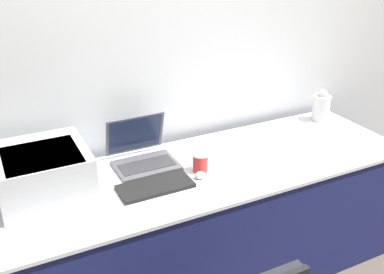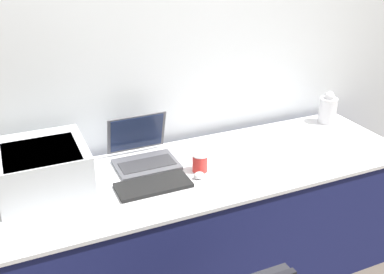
# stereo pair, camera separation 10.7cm
# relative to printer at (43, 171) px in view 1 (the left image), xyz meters

# --- Properties ---
(wall_back) EXTENTS (8.00, 0.05, 2.60)m
(wall_back) POSITION_rel_printer_xyz_m (0.86, 0.34, 0.43)
(wall_back) COLOR silver
(wall_back) RESTS_ON ground_plane
(table) EXTENTS (2.29, 0.75, 0.75)m
(table) POSITION_rel_printer_xyz_m (0.86, -0.12, -0.50)
(table) COLOR #191E51
(table) RESTS_ON ground_plane
(printer) EXTENTS (0.43, 0.43, 0.23)m
(printer) POSITION_rel_printer_xyz_m (0.00, 0.00, 0.00)
(printer) COLOR #B2B7BC
(printer) RESTS_ON table
(laptop_left) EXTENTS (0.34, 0.32, 0.25)m
(laptop_left) POSITION_rel_printer_xyz_m (0.54, 0.08, -0.07)
(laptop_left) COLOR #4C4C51
(laptop_left) RESTS_ON table
(external_keyboard) EXTENTS (0.37, 0.17, 0.02)m
(external_keyboard) POSITION_rel_printer_xyz_m (0.50, -0.20, -0.11)
(external_keyboard) COLOR black
(external_keyboard) RESTS_ON table
(coffee_cup) EXTENTS (0.08, 0.08, 0.10)m
(coffee_cup) POSITION_rel_printer_xyz_m (0.78, -0.14, -0.07)
(coffee_cup) COLOR red
(coffee_cup) RESTS_ON table
(mouse) EXTENTS (0.06, 0.04, 0.04)m
(mouse) POSITION_rel_printer_xyz_m (0.74, -0.21, -0.10)
(mouse) COLOR silver
(mouse) RESTS_ON table
(metal_pitcher) EXTENTS (0.12, 0.12, 0.22)m
(metal_pitcher) POSITION_rel_printer_xyz_m (1.83, 0.12, -0.03)
(metal_pitcher) COLOR silver
(metal_pitcher) RESTS_ON table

